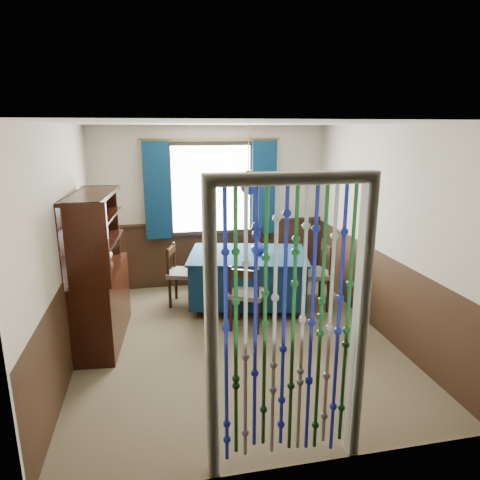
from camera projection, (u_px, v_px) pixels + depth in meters
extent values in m
plane|color=brown|center=(236.00, 341.00, 5.09)|extent=(4.00, 4.00, 0.00)
plane|color=silver|center=(235.00, 123.00, 4.45)|extent=(4.00, 4.00, 0.00)
plane|color=#C1B79E|center=(211.00, 208.00, 6.67)|extent=(3.60, 0.00, 3.60)
plane|color=#C1B79E|center=(292.00, 312.00, 2.87)|extent=(3.60, 0.00, 3.60)
plane|color=#C1B79E|center=(65.00, 248.00, 4.42)|extent=(0.00, 4.00, 4.00)
plane|color=#C1B79E|center=(383.00, 232.00, 5.12)|extent=(0.00, 4.00, 4.00)
plane|color=#332013|center=(212.00, 254.00, 6.84)|extent=(3.60, 0.00, 3.60)
plane|color=#332013|center=(288.00, 407.00, 3.08)|extent=(3.60, 0.00, 3.60)
plane|color=#332013|center=(74.00, 314.00, 4.61)|extent=(0.00, 4.00, 4.00)
plane|color=#332013|center=(377.00, 290.00, 5.30)|extent=(0.00, 4.00, 4.00)
cube|color=black|center=(211.00, 189.00, 6.54)|extent=(1.32, 0.12, 1.42)
cube|color=#0C253E|center=(248.00, 277.00, 5.99)|extent=(1.74, 1.37, 0.62)
cube|color=#0C253E|center=(248.00, 255.00, 5.91)|extent=(1.81, 1.44, 0.03)
cylinder|color=black|center=(200.00, 312.00, 5.72)|extent=(0.07, 0.07, 0.14)
cylinder|color=black|center=(295.00, 313.00, 5.69)|extent=(0.07, 0.07, 0.14)
cylinder|color=black|center=(206.00, 290.00, 6.48)|extent=(0.07, 0.07, 0.14)
cylinder|color=black|center=(290.00, 291.00, 6.45)|extent=(0.07, 0.07, 0.14)
cylinder|color=black|center=(231.00, 315.00, 5.28)|extent=(0.04, 0.04, 0.43)
cylinder|color=black|center=(258.00, 318.00, 5.19)|extent=(0.04, 0.04, 0.43)
cylinder|color=black|center=(238.00, 305.00, 5.58)|extent=(0.04, 0.04, 0.43)
cylinder|color=black|center=(264.00, 308.00, 5.49)|extent=(0.04, 0.04, 0.43)
cube|color=#5B5549|center=(248.00, 293.00, 5.33)|extent=(0.56, 0.55, 0.06)
cube|color=black|center=(244.00, 274.00, 5.09)|extent=(0.34, 0.20, 0.10)
cylinder|color=black|center=(230.00, 283.00, 5.17)|extent=(0.04, 0.04, 0.42)
cylinder|color=black|center=(258.00, 286.00, 5.08)|extent=(0.04, 0.04, 0.42)
cylinder|color=black|center=(260.00, 270.00, 6.87)|extent=(0.05, 0.05, 0.49)
cylinder|color=black|center=(235.00, 271.00, 6.83)|extent=(0.05, 0.05, 0.49)
cylinder|color=black|center=(264.00, 278.00, 6.51)|extent=(0.05, 0.05, 0.49)
cylinder|color=black|center=(238.00, 279.00, 6.47)|extent=(0.05, 0.05, 0.49)
cube|color=#5B5549|center=(249.00, 257.00, 6.60)|extent=(0.51, 0.49, 0.06)
cube|color=black|center=(248.00, 232.00, 6.70)|extent=(0.42, 0.08, 0.11)
cylinder|color=black|center=(260.00, 241.00, 6.76)|extent=(0.04, 0.04, 0.47)
cylinder|color=black|center=(235.00, 242.00, 6.72)|extent=(0.04, 0.04, 0.47)
cylinder|color=black|center=(176.00, 285.00, 6.30)|extent=(0.04, 0.04, 0.44)
cylinder|color=black|center=(170.00, 293.00, 5.96)|extent=(0.04, 0.04, 0.44)
cylinder|color=black|center=(198.00, 285.00, 6.26)|extent=(0.04, 0.04, 0.44)
cylinder|color=black|center=(193.00, 294.00, 5.93)|extent=(0.04, 0.04, 0.44)
cube|color=#5B5549|center=(184.00, 273.00, 6.05)|extent=(0.52, 0.53, 0.06)
cube|color=black|center=(171.00, 251.00, 5.99)|extent=(0.15, 0.36, 0.10)
cylinder|color=black|center=(174.00, 257.00, 6.19)|extent=(0.04, 0.04, 0.43)
cylinder|color=black|center=(168.00, 264.00, 5.86)|extent=(0.04, 0.04, 0.43)
cylinder|color=black|center=(328.00, 296.00, 5.83)|extent=(0.05, 0.05, 0.47)
cylinder|color=black|center=(320.00, 286.00, 6.20)|extent=(0.05, 0.05, 0.47)
cylinder|color=black|center=(302.00, 297.00, 5.79)|extent=(0.05, 0.05, 0.47)
cylinder|color=black|center=(296.00, 287.00, 6.16)|extent=(0.05, 0.05, 0.47)
cube|color=#5B5549|center=(312.00, 273.00, 5.93)|extent=(0.48, 0.50, 0.06)
cube|color=black|center=(327.00, 249.00, 5.86)|extent=(0.08, 0.40, 0.10)
cylinder|color=black|center=(331.00, 263.00, 5.72)|extent=(0.04, 0.04, 0.46)
cylinder|color=black|center=(322.00, 255.00, 6.08)|extent=(0.04, 0.04, 0.46)
cube|color=black|center=(101.00, 305.00, 5.02)|extent=(0.57, 1.38, 0.88)
cube|color=black|center=(87.00, 247.00, 4.19)|extent=(0.42, 0.08, 0.88)
cube|color=black|center=(101.00, 220.00, 5.41)|extent=(0.42, 0.08, 0.88)
cube|color=black|center=(92.00, 195.00, 4.69)|extent=(0.52, 1.37, 0.04)
cube|color=black|center=(75.00, 233.00, 4.75)|extent=(0.13, 1.32, 0.88)
cube|color=black|center=(99.00, 243.00, 4.83)|extent=(0.46, 1.29, 0.02)
cube|color=black|center=(97.00, 218.00, 4.76)|extent=(0.46, 1.29, 0.02)
cylinder|color=olive|center=(249.00, 154.00, 5.57)|extent=(0.01, 0.01, 0.75)
ellipsoid|color=navy|center=(248.00, 183.00, 5.66)|extent=(0.25, 0.25, 0.31)
cylinder|color=olive|center=(248.00, 171.00, 5.62)|extent=(0.08, 0.08, 0.03)
imported|color=navy|center=(258.00, 247.00, 5.87)|extent=(0.22, 0.22, 0.20)
imported|color=beige|center=(97.00, 247.00, 4.53)|extent=(0.23, 0.23, 0.05)
imported|color=beige|center=(105.00, 252.00, 5.25)|extent=(0.20, 0.20, 0.19)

